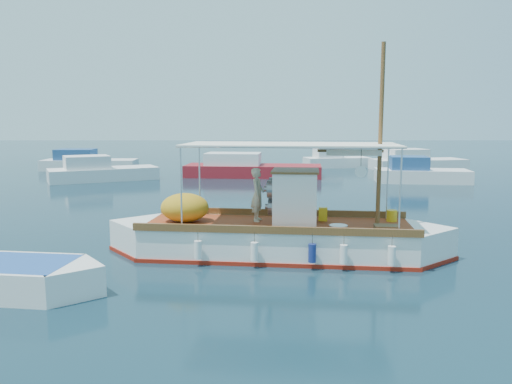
{
  "coord_description": "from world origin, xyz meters",
  "views": [
    {
      "loc": [
        -0.72,
        -13.71,
        3.83
      ],
      "look_at": [
        -0.69,
        0.0,
        1.83
      ],
      "focal_mm": 35.0,
      "sensor_mm": 36.0,
      "label": 1
    }
  ],
  "objects": [
    {
      "name": "ground",
      "position": [
        0.0,
        0.0,
        0.0
      ],
      "size": [
        160.0,
        160.0,
        0.0
      ],
      "primitive_type": "plane",
      "color": "black",
      "rests_on": "ground"
    },
    {
      "name": "fishing_caique",
      "position": [
        -0.13,
        0.17,
        0.53
      ],
      "size": [
        9.87,
        3.56,
        6.06
      ],
      "rotation": [
        0.0,
        0.0,
        -0.12
      ],
      "color": "white",
      "rests_on": "ground"
    },
    {
      "name": "bg_boat_nw",
      "position": [
        -10.51,
        17.67,
        0.49
      ],
      "size": [
        6.97,
        5.05,
        1.8
      ],
      "rotation": [
        0.0,
        0.0,
        0.46
      ],
      "color": "silver",
      "rests_on": "ground"
    },
    {
      "name": "bg_boat_n",
      "position": [
        -1.12,
        19.89,
        0.49
      ],
      "size": [
        9.34,
        3.68,
        1.8
      ],
      "rotation": [
        0.0,
        0.0,
        -0.1
      ],
      "color": "maroon",
      "rests_on": "ground"
    },
    {
      "name": "bg_boat_ne",
      "position": [
        9.38,
        16.71,
        0.49
      ],
      "size": [
        5.78,
        2.91,
        1.8
      ],
      "rotation": [
        0.0,
        0.0,
        -0.13
      ],
      "color": "silver",
      "rests_on": "ground"
    },
    {
      "name": "bg_boat_e",
      "position": [
        11.74,
        24.78,
        0.49
      ],
      "size": [
        7.51,
        3.88,
        1.8
      ],
      "rotation": [
        0.0,
        0.0,
        0.19
      ],
      "color": "silver",
      "rests_on": "ground"
    },
    {
      "name": "bg_boat_far_w",
      "position": [
        -13.59,
        24.42,
        0.49
      ],
      "size": [
        7.04,
        2.48,
        1.8
      ],
      "rotation": [
        0.0,
        0.0,
        0.03
      ],
      "color": "silver",
      "rests_on": "ground"
    },
    {
      "name": "bg_boat_far_n",
      "position": [
        5.79,
        26.59,
        0.49
      ],
      "size": [
        5.51,
        3.0,
        1.8
      ],
      "rotation": [
        0.0,
        0.0,
        0.2
      ],
      "color": "silver",
      "rests_on": "ground"
    }
  ]
}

